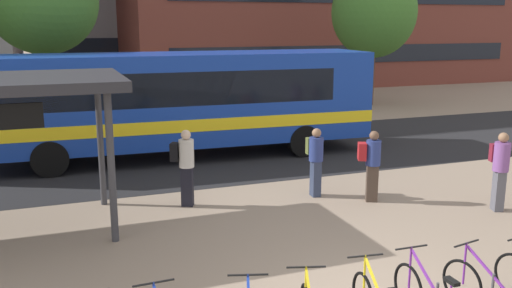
% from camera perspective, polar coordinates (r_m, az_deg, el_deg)
% --- Properties ---
extents(bus_lane_asphalt, '(80.00, 7.20, 0.01)m').
position_cam_1_polar(bus_lane_asphalt, '(17.60, -5.42, -1.11)').
color(bus_lane_asphalt, '#232326').
rests_on(bus_lane_asphalt, ground).
extents(city_bus, '(12.11, 3.01, 3.20)m').
position_cam_1_polar(city_bus, '(17.10, -7.90, 4.47)').
color(city_bus, '#14389E').
rests_on(city_bus, ground).
extents(commuter_red_pack_0, '(0.60, 0.49, 1.68)m').
position_cam_1_polar(commuter_red_pack_0, '(13.06, 11.81, -1.73)').
color(commuter_red_pack_0, '#47382D').
rests_on(commuter_red_pack_0, ground).
extents(commuter_olive_pack_1, '(0.36, 0.54, 1.66)m').
position_cam_1_polar(commuter_olive_pack_1, '(13.29, 6.15, -1.33)').
color(commuter_olive_pack_1, '#2D3851').
rests_on(commuter_olive_pack_1, ground).
extents(commuter_maroon_pack_3, '(0.47, 0.59, 1.77)m').
position_cam_1_polar(commuter_maroon_pack_3, '(13.31, 23.86, -2.05)').
color(commuter_maroon_pack_3, '#565660').
rests_on(commuter_maroon_pack_3, ground).
extents(commuter_black_pack_4, '(0.60, 0.51, 1.77)m').
position_cam_1_polar(commuter_black_pack_4, '(12.56, -7.32, -1.89)').
color(commuter_black_pack_4, black).
rests_on(commuter_black_pack_4, ground).
extents(street_tree_0, '(4.17, 4.17, 6.87)m').
position_cam_1_polar(street_tree_0, '(28.53, 12.07, 13.18)').
color(street_tree_0, brown).
rests_on(street_tree_0, ground).
extents(street_tree_1, '(4.00, 4.00, 6.85)m').
position_cam_1_polar(street_tree_1, '(22.13, -21.19, 13.60)').
color(street_tree_1, brown).
rests_on(street_tree_1, ground).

